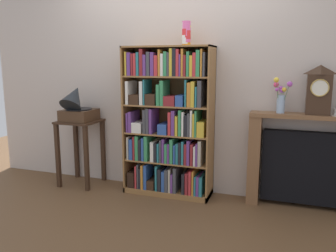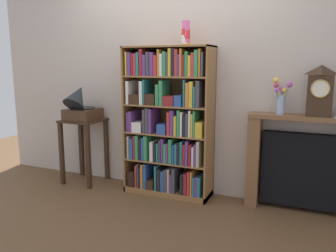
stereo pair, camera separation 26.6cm
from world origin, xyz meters
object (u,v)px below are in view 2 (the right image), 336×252
(fireplace_mantel, at_px, (305,165))
(flower_vase, at_px, (281,98))
(bookshelf, at_px, (168,125))
(gramophone, at_px, (80,105))
(mantel_clock, at_px, (320,91))
(cup_stack, at_px, (186,33))
(side_table_left, at_px, (84,138))

(fireplace_mantel, relative_size, flower_vase, 3.12)
(bookshelf, xyz_separation_m, flower_vase, (1.15, 0.07, 0.34))
(gramophone, bearing_deg, fireplace_mantel, 3.86)
(mantel_clock, height_order, flower_vase, mantel_clock)
(cup_stack, height_order, flower_vase, cup_stack)
(fireplace_mantel, xyz_separation_m, mantel_clock, (0.08, -0.02, 0.72))
(cup_stack, bearing_deg, side_table_left, -178.13)
(flower_vase, bearing_deg, mantel_clock, -0.65)
(fireplace_mantel, distance_m, flower_vase, 0.70)
(side_table_left, height_order, gramophone, gramophone)
(side_table_left, relative_size, fireplace_mantel, 0.71)
(gramophone, bearing_deg, cup_stack, 3.73)
(cup_stack, bearing_deg, flower_vase, 4.08)
(bookshelf, xyz_separation_m, fireplace_mantel, (1.41, 0.09, -0.31))
(bookshelf, height_order, flower_vase, bookshelf)
(bookshelf, distance_m, gramophone, 1.11)
(side_table_left, distance_m, fireplace_mantel, 2.51)
(gramophone, relative_size, flower_vase, 1.34)
(cup_stack, distance_m, gramophone, 1.51)
(mantel_clock, bearing_deg, cup_stack, -177.16)
(bookshelf, bearing_deg, side_table_left, -177.96)
(gramophone, relative_size, fireplace_mantel, 0.43)
(fireplace_mantel, bearing_deg, flower_vase, -176.30)
(side_table_left, bearing_deg, mantel_clock, 2.36)
(cup_stack, bearing_deg, fireplace_mantel, 4.00)
(gramophone, bearing_deg, flower_vase, 3.88)
(side_table_left, height_order, flower_vase, flower_vase)
(gramophone, xyz_separation_m, flower_vase, (2.24, 0.15, 0.16))
(cup_stack, relative_size, side_table_left, 0.31)
(mantel_clock, xyz_separation_m, flower_vase, (-0.34, 0.00, -0.08))
(bookshelf, distance_m, side_table_left, 1.12)
(fireplace_mantel, bearing_deg, mantel_clock, -15.30)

